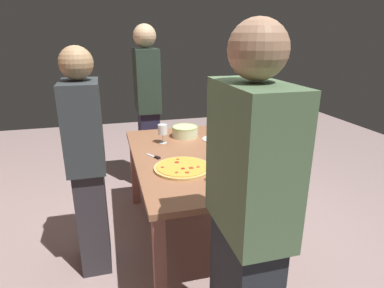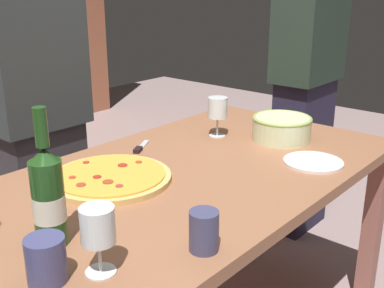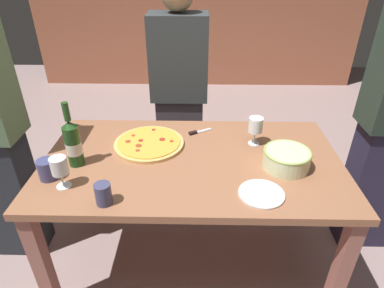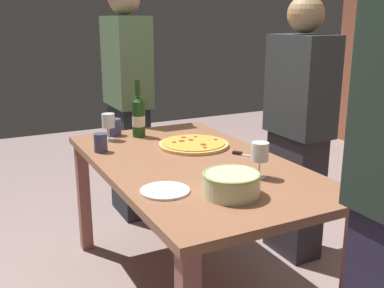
{
  "view_description": "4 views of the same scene",
  "coord_description": "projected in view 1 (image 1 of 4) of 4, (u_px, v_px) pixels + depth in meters",
  "views": [
    {
      "loc": [
        -2.28,
        0.62,
        1.64
      ],
      "look_at": [
        0.0,
        0.0,
        0.84
      ],
      "focal_mm": 30.12,
      "sensor_mm": 36.0,
      "label": 1
    },
    {
      "loc": [
        -1.17,
        -1.01,
        1.37
      ],
      "look_at": [
        0.0,
        0.0,
        0.84
      ],
      "focal_mm": 44.84,
      "sensor_mm": 36.0,
      "label": 2
    },
    {
      "loc": [
        0.03,
        -1.47,
        1.73
      ],
      "look_at": [
        0.0,
        0.0,
        0.84
      ],
      "focal_mm": 30.61,
      "sensor_mm": 36.0,
      "label": 3
    },
    {
      "loc": [
        1.98,
        -1.01,
        1.46
      ],
      "look_at": [
        0.0,
        0.0,
        0.84
      ],
      "focal_mm": 42.72,
      "sensor_mm": 36.0,
      "label": 4
    }
  ],
  "objects": [
    {
      "name": "dining_table",
      "position": [
        192.0,
        166.0,
        2.55
      ],
      "size": [
        1.6,
        0.9,
        0.75
      ],
      "color": "#976142",
      "rests_on": "ground"
    },
    {
      "name": "serving_bowl",
      "position": [
        185.0,
        131.0,
        2.96
      ],
      "size": [
        0.24,
        0.24,
        0.1
      ],
      "color": "beige",
      "rests_on": "dining_table"
    },
    {
      "name": "wine_bottle",
      "position": [
        228.0,
        168.0,
        1.94
      ],
      "size": [
        0.08,
        0.08,
        0.35
      ],
      "color": "#1F481A",
      "rests_on": "dining_table"
    },
    {
      "name": "pizza",
      "position": [
        182.0,
        168.0,
        2.25
      ],
      "size": [
        0.4,
        0.4,
        0.03
      ],
      "color": "#E1B162",
      "rests_on": "dining_table"
    },
    {
      "name": "wine_glass_by_bottle",
      "position": [
        257.0,
        168.0,
        1.99
      ],
      "size": [
        0.08,
        0.08,
        0.16
      ],
      "color": "white",
      "rests_on": "dining_table"
    },
    {
      "name": "cup_amber",
      "position": [
        254.0,
        184.0,
        1.91
      ],
      "size": [
        0.09,
        0.09,
        0.1
      ],
      "primitive_type": "cylinder",
      "color": "#434575",
      "rests_on": "dining_table"
    },
    {
      "name": "person_guest_left",
      "position": [
        247.0,
        223.0,
        1.4
      ],
      "size": [
        0.45,
        0.24,
        1.71
      ],
      "rotation": [
        0.0,
        0.0,
        -0.06
      ],
      "color": "#252930",
      "rests_on": "ground"
    },
    {
      "name": "person_guest_right",
      "position": [
        87.0,
        164.0,
        2.21
      ],
      "size": [
        0.4,
        0.24,
        1.58
      ],
      "rotation": [
        0.0,
        0.0,
        -1.43
      ],
      "color": "#312D33",
      "rests_on": "ground"
    },
    {
      "name": "pizza_knife",
      "position": [
        155.0,
        157.0,
        2.47
      ],
      "size": [
        0.15,
        0.1,
        0.02
      ],
      "color": "silver",
      "rests_on": "dining_table"
    },
    {
      "name": "person_host",
      "position": [
        148.0,
        108.0,
        3.49
      ],
      "size": [
        0.41,
        0.24,
        1.75
      ],
      "rotation": [
        0.0,
        0.0,
        -2.98
      ],
      "color": "#262339",
      "rests_on": "ground"
    },
    {
      "name": "wine_glass_near_pizza",
      "position": [
        163.0,
        130.0,
        2.77
      ],
      "size": [
        0.08,
        0.08,
        0.17
      ],
      "color": "white",
      "rests_on": "dining_table"
    },
    {
      "name": "side_plate",
      "position": [
        214.0,
        139.0,
        2.89
      ],
      "size": [
        0.21,
        0.21,
        0.01
      ],
      "primitive_type": "cylinder",
      "color": "white",
      "rests_on": "dining_table"
    },
    {
      "name": "cup_ceramic",
      "position": [
        257.0,
        162.0,
        2.24
      ],
      "size": [
        0.07,
        0.07,
        0.1
      ],
      "primitive_type": "cylinder",
      "color": "#404266",
      "rests_on": "dining_table"
    },
    {
      "name": "ground_plane",
      "position": [
        192.0,
        237.0,
        2.76
      ],
      "size": [
        8.0,
        8.0,
        0.0
      ],
      "primitive_type": "plane",
      "color": "gray"
    }
  ]
}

